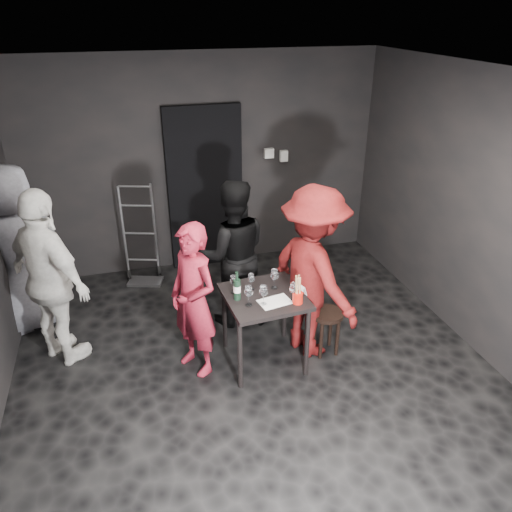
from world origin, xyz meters
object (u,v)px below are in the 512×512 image
object	(u,v)px
tasting_table	(264,304)
stool	(327,321)
breadstick_cup	(298,290)
bystander_cream	(47,265)
hand_truck	(143,264)
server_red	(194,301)
woman_black	(233,248)
bystander_grey	(17,234)
man_maroon	(314,261)
wine_bottle	(237,289)

from	to	relation	value
tasting_table	stool	xyz separation A→B (m)	(0.64, -0.04, -0.29)
breadstick_cup	bystander_cream	bearing A→B (deg)	159.71
hand_truck	breadstick_cup	xyz separation A→B (m)	(1.26, -2.17, 0.66)
hand_truck	breadstick_cup	bearing A→B (deg)	-41.77
bystander_cream	server_red	bearing A→B (deg)	-152.04
woman_black	breadstick_cup	xyz separation A→B (m)	(0.36, -0.99, 0.00)
stool	woman_black	size ratio (longest dim) A/B	0.27
server_red	bystander_cream	size ratio (longest dim) A/B	0.72
tasting_table	breadstick_cup	world-z (taller)	breadstick_cup
tasting_table	breadstick_cup	size ratio (longest dim) A/B	2.53
woman_black	bystander_grey	bearing A→B (deg)	-8.09
tasting_table	woman_black	bearing A→B (deg)	98.31
tasting_table	server_red	xyz separation A→B (m)	(-0.65, 0.08, 0.10)
tasting_table	breadstick_cup	xyz separation A→B (m)	(0.25, -0.21, 0.23)
woman_black	man_maroon	xyz separation A→B (m)	(0.62, -0.73, 0.13)
server_red	man_maroon	world-z (taller)	man_maroon
bystander_cream	breadstick_cup	size ratio (longest dim) A/B	7.02
man_maroon	bystander_grey	distance (m)	3.00
hand_truck	server_red	world-z (taller)	server_red
hand_truck	wine_bottle	world-z (taller)	hand_truck
hand_truck	man_maroon	bearing A→B (deg)	-33.47
tasting_table	man_maroon	size ratio (longest dim) A/B	0.37
bystander_grey	stool	bearing A→B (deg)	128.78
woman_black	tasting_table	bearing A→B (deg)	103.67
wine_bottle	hand_truck	bearing A→B (deg)	110.91
tasting_table	server_red	world-z (taller)	server_red
hand_truck	bystander_cream	world-z (taller)	bystander_cream
server_red	wine_bottle	world-z (taller)	server_red
man_maroon	bystander_cream	xyz separation A→B (m)	(-2.39, 0.53, 0.03)
stool	breadstick_cup	world-z (taller)	breadstick_cup
tasting_table	stool	size ratio (longest dim) A/B	1.60
server_red	woman_black	world-z (taller)	woman_black
woman_black	stool	bearing A→B (deg)	137.64
man_maroon	wine_bottle	xyz separation A→B (m)	(-0.76, -0.06, -0.15)
tasting_table	wine_bottle	size ratio (longest dim) A/B	2.68
tasting_table	bystander_grey	size ratio (longest dim) A/B	0.35
hand_truck	bystander_cream	size ratio (longest dim) A/B	0.60
woman_black	bystander_cream	bearing A→B (deg)	11.82
wine_bottle	breadstick_cup	xyz separation A→B (m)	(0.51, -0.21, 0.03)
breadstick_cup	stool	bearing A→B (deg)	23.52
tasting_table	stool	distance (m)	0.70
man_maroon	breadstick_cup	distance (m)	0.39
wine_bottle	bystander_cream	bearing A→B (deg)	160.42
bystander_cream	bystander_grey	bearing A→B (deg)	-14.32
woman_black	bystander_cream	distance (m)	1.80
server_red	breadstick_cup	xyz separation A→B (m)	(0.90, -0.28, 0.13)
woman_black	man_maroon	world-z (taller)	man_maroon
hand_truck	man_maroon	distance (m)	2.56
server_red	man_maroon	distance (m)	1.18
wine_bottle	breadstick_cup	distance (m)	0.55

